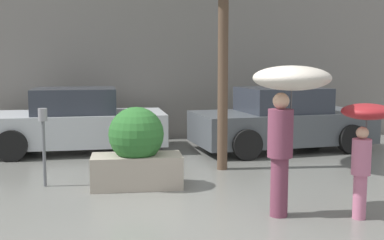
{
  "coord_description": "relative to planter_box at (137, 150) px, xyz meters",
  "views": [
    {
      "loc": [
        -0.64,
        -5.95,
        1.97
      ],
      "look_at": [
        0.39,
        1.6,
        1.05
      ],
      "focal_mm": 45.0,
      "sensor_mm": 36.0,
      "label": 1
    }
  ],
  "objects": [
    {
      "name": "ground_plane",
      "position": [
        0.5,
        -1.53,
        -0.6
      ],
      "size": [
        40.0,
        40.0,
        0.0
      ],
      "primitive_type": "plane",
      "color": "slate"
    },
    {
      "name": "building_facade",
      "position": [
        0.5,
        4.97,
        2.4
      ],
      "size": [
        18.0,
        0.3,
        6.0
      ],
      "color": "gray",
      "rests_on": "ground"
    },
    {
      "name": "planter_box",
      "position": [
        0.0,
        0.0,
        0.0
      ],
      "size": [
        1.41,
        0.87,
        1.28
      ],
      "color": "#9E9384",
      "rests_on": "ground"
    },
    {
      "name": "person_adult",
      "position": [
        1.88,
        -1.66,
        0.93
      ],
      "size": [
        0.98,
        0.98,
        1.93
      ],
      "rotation": [
        0.0,
        0.0,
        0.19
      ],
      "color": "brown",
      "rests_on": "ground"
    },
    {
      "name": "person_child",
      "position": [
        2.81,
        -1.88,
        0.5
      ],
      "size": [
        0.63,
        0.63,
        1.46
      ],
      "rotation": [
        0.0,
        0.0,
        0.67
      ],
      "color": "#B76684",
      "rests_on": "ground"
    },
    {
      "name": "parked_car_near",
      "position": [
        -1.27,
        3.32,
        0.04
      ],
      "size": [
        3.99,
        2.15,
        1.4
      ],
      "rotation": [
        0.0,
        0.0,
        1.62
      ],
      "color": "#B7BCC1",
      "rests_on": "ground"
    },
    {
      "name": "parked_car_far",
      "position": [
        3.32,
        2.93,
        0.04
      ],
      "size": [
        4.17,
        2.44,
        1.4
      ],
      "rotation": [
        0.0,
        0.0,
        1.72
      ],
      "color": "#4C5156",
      "rests_on": "ground"
    },
    {
      "name": "parking_meter",
      "position": [
        -1.45,
        0.25,
        0.3
      ],
      "size": [
        0.14,
        0.14,
        1.25
      ],
      "color": "#595B60",
      "rests_on": "ground"
    }
  ]
}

